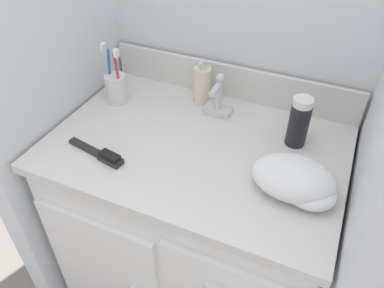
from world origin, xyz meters
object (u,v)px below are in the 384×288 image
at_px(toothbrush_cup, 116,87).
at_px(soap_dispenser, 202,84).
at_px(shaving_cream_can, 299,122).
at_px(hairbrush, 102,155).
at_px(hand_towel, 297,181).

height_order(toothbrush_cup, soap_dispenser, toothbrush_cup).
distance_m(toothbrush_cup, soap_dispenser, 0.29).
bearing_deg(shaving_cream_can, toothbrush_cup, -178.29).
bearing_deg(hairbrush, soap_dispenser, 79.99).
xyz_separation_m(shaving_cream_can, hand_towel, (0.04, -0.20, -0.04)).
distance_m(toothbrush_cup, hairbrush, 0.30).
bearing_deg(shaving_cream_can, hand_towel, -77.78).
bearing_deg(hand_towel, shaving_cream_can, 102.22).
relative_size(soap_dispenser, shaving_cream_can, 1.03).
bearing_deg(hand_towel, toothbrush_cup, 164.34).
relative_size(shaving_cream_can, hairbrush, 0.78).
height_order(soap_dispenser, hand_towel, soap_dispenser).
bearing_deg(hairbrush, hand_towel, 19.93).
bearing_deg(soap_dispenser, hand_towel, -37.76).
bearing_deg(soap_dispenser, shaving_cream_can, -15.94).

